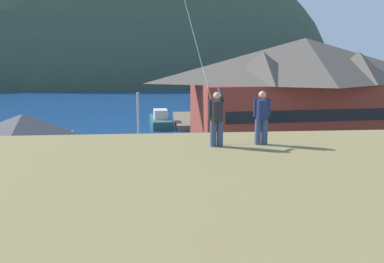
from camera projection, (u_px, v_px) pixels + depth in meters
name	position (u px, v px, depth m)	size (l,w,h in m)	color
ground_plane	(196.00, 228.00, 24.35)	(600.00, 600.00, 0.00)	#66604C
parking_lot_pad	(189.00, 197.00, 29.23)	(40.00, 20.00, 0.10)	gray
bay_water	(166.00, 99.00, 83.05)	(360.00, 84.00, 0.03)	navy
far_hill_east_peak	(37.00, 78.00, 140.27)	(85.19, 52.43, 70.74)	#42513D
far_hill_center_saddle	(97.00, 80.00, 133.07)	(141.07, 71.44, 86.10)	#42513D
harbor_lodge	(304.00, 87.00, 45.86)	(24.29, 12.64, 10.65)	brown
storage_shed_near_lot	(25.00, 148.00, 31.51)	(6.56, 5.49, 5.15)	beige
wharf_dock	(187.00, 121.00, 57.38)	(3.20, 11.29, 0.70)	#70604C
moored_boat_wharfside	(160.00, 120.00, 55.27)	(2.78, 7.35, 2.16)	#23564C
moored_boat_outer_mooring	(212.00, 117.00, 57.90)	(2.04, 6.17, 2.16)	silver
parked_car_front_row_red	(278.00, 170.00, 31.93)	(4.26, 2.18, 1.82)	navy
parked_car_corner_spot	(383.00, 171.00, 31.63)	(4.32, 2.31, 1.82)	#236633
parked_car_lone_by_shed	(148.00, 211.00, 23.92)	(4.34, 2.34, 1.82)	#B28923
parked_car_front_row_silver	(140.00, 174.00, 30.80)	(4.33, 2.32, 1.82)	red
parking_light_pole	(138.00, 127.00, 33.68)	(0.24, 0.78, 6.27)	#ADADB2
person_kite_flyer	(217.00, 117.00, 14.01)	(0.52, 0.68, 1.86)	#384770
person_companion	(262.00, 116.00, 14.29)	(0.55, 0.40, 1.74)	#384770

